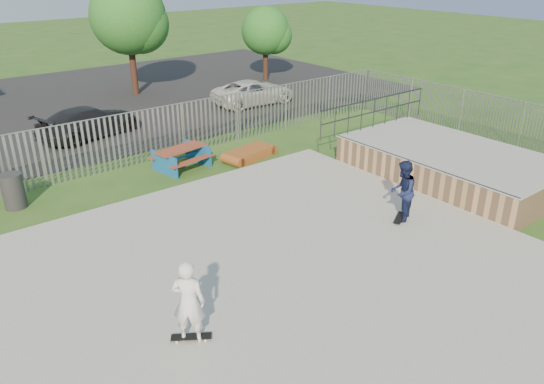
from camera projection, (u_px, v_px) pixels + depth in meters
ground at (241, 290)px, 12.33m from camera, size 120.00×120.00×0.00m
concrete_slab at (241, 287)px, 12.30m from camera, size 15.00×12.00×0.15m
quarter_pipe at (449, 164)px, 18.21m from camera, size 5.50×7.05×2.19m
fence at (179, 180)px, 15.77m from camera, size 26.04×16.02×2.00m
picnic_table at (182, 158)px, 19.18m from camera, size 2.07×1.80×0.78m
funbox at (250, 154)px, 20.20m from camera, size 2.02×1.28×0.38m
trash_bin_grey at (13, 191)px, 16.13m from camera, size 0.66×0.66×1.10m
parking_lot at (18, 114)px, 25.94m from camera, size 40.00×18.00×0.02m
car_dark at (89, 122)px, 22.40m from camera, size 4.74×2.80×1.29m
car_white at (254, 92)px, 27.36m from camera, size 4.53×2.28×1.23m
tree_mid at (128, 16)px, 27.90m from camera, size 3.99×3.99×6.16m
tree_right at (265, 31)px, 31.68m from camera, size 2.86×2.86×4.42m
skateboard_a at (399, 219)px, 15.24m from camera, size 0.80×0.56×0.08m
skateboard_b at (191, 338)px, 10.50m from camera, size 0.78×0.61×0.08m
skater_navy at (402, 191)px, 14.89m from camera, size 1.09×1.01×1.79m
skater_white at (189, 302)px, 10.15m from camera, size 0.77×0.76×1.79m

